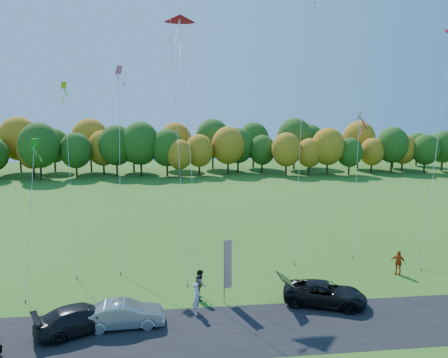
{
  "coord_description": "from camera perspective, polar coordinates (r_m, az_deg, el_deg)",
  "views": [
    {
      "loc": [
        -3.83,
        -26.66,
        12.24
      ],
      "look_at": [
        0.0,
        6.0,
        7.0
      ],
      "focal_mm": 35.0,
      "sensor_mm": 36.0,
      "label": 1
    }
  ],
  "objects": [
    {
      "name": "feather_flag",
      "position": [
        28.16,
        0.41,
        -10.98
      ],
      "size": [
        0.53,
        0.25,
        4.23
      ],
      "color": "#999999",
      "rests_on": "ground"
    },
    {
      "name": "asphalt_strip",
      "position": [
        26.03,
        2.71,
        -18.99
      ],
      "size": [
        90.0,
        6.0,
        0.01
      ],
      "primitive_type": "cube",
      "color": "black",
      "rests_on": "ground"
    },
    {
      "name": "dark_truck_a",
      "position": [
        26.73,
        -18.01,
        -16.88
      ],
      "size": [
        5.55,
        4.08,
        1.49
      ],
      "primitive_type": "imported",
      "rotation": [
        0.0,
        0.0,
        2.01
      ],
      "color": "black",
      "rests_on": "ground"
    },
    {
      "name": "tree_line",
      "position": [
        82.66,
        -3.96,
        0.52
      ],
      "size": [
        116.0,
        12.0,
        10.0
      ],
      "primitive_type": null,
      "color": "#1E4711",
      "rests_on": "ground"
    },
    {
      "name": "ground",
      "position": [
        29.58,
        1.4,
        -15.39
      ],
      "size": [
        160.0,
        160.0,
        0.0
      ],
      "primitive_type": "plane",
      "color": "#2F5D18"
    },
    {
      "name": "kite_diamond_pink",
      "position": [
        36.06,
        -13.47,
        2.27
      ],
      "size": [
        1.23,
        7.95,
        16.33
      ],
      "color": "#4C3F33",
      "rests_on": "ground"
    },
    {
      "name": "silver_sedan",
      "position": [
        26.56,
        -12.87,
        -16.85
      ],
      "size": [
        4.57,
        1.86,
        1.48
      ],
      "primitive_type": "imported",
      "rotation": [
        0.0,
        0.0,
        1.64
      ],
      "color": "#B2B1B6",
      "rests_on": "ground"
    },
    {
      "name": "person_east",
      "position": [
        35.73,
        21.79,
        -10.09
      ],
      "size": [
        1.07,
        1.08,
        1.84
      ],
      "primitive_type": "imported",
      "rotation": [
        0.0,
        0.0,
        -0.8
      ],
      "color": "#C74112",
      "rests_on": "ground"
    },
    {
      "name": "kite_delta_blue",
      "position": [
        34.54,
        -6.81,
        16.3
      ],
      "size": [
        3.66,
        11.12,
        32.76
      ],
      "color": "#4C3F33",
      "rests_on": "ground"
    },
    {
      "name": "kite_parafoil_rainbow",
      "position": [
        40.1,
        26.14,
        4.38
      ],
      "size": [
        7.21,
        7.65,
        19.51
      ],
      "color": "#4C3F33",
      "rests_on": "ground"
    },
    {
      "name": "kite_diamond_white",
      "position": [
        40.02,
        16.87,
        -0.33
      ],
      "size": [
        3.28,
        6.43,
        12.5
      ],
      "color": "#4C3F33",
      "rests_on": "ground"
    },
    {
      "name": "person_tailgate_b",
      "position": [
        29.28,
        -3.1,
        -13.58
      ],
      "size": [
        0.76,
        0.97,
        1.96
      ],
      "primitive_type": "imported",
      "rotation": [
        0.0,
        0.0,
        1.55
      ],
      "color": "gray",
      "rests_on": "ground"
    },
    {
      "name": "black_suv",
      "position": [
        29.27,
        13.03,
        -14.37
      ],
      "size": [
        5.69,
        4.09,
        1.44
      ],
      "primitive_type": "imported",
      "rotation": [
        0.0,
        0.0,
        1.2
      ],
      "color": "black",
      "rests_on": "ground"
    },
    {
      "name": "kite_diamond_yellow",
      "position": [
        35.9,
        -19.51,
        0.55
      ],
      "size": [
        2.18,
        7.0,
        14.8
      ],
      "color": "#4C3F33",
      "rests_on": "ground"
    },
    {
      "name": "kite_parafoil_orange",
      "position": [
        39.43,
        10.15,
        9.04
      ],
      "size": [
        5.94,
        11.6,
        25.06
      ],
      "color": "#4C3F33",
      "rests_on": "ground"
    },
    {
      "name": "kite_delta_red",
      "position": [
        34.26,
        -4.74,
        6.81
      ],
      "size": [
        2.64,
        10.32,
        21.28
      ],
      "color": "#4C3F33",
      "rests_on": "ground"
    },
    {
      "name": "kite_diamond_green",
      "position": [
        32.85,
        -23.98,
        -4.12
      ],
      "size": [
        1.1,
        6.1,
        10.48
      ],
      "color": "#4C3F33",
      "rests_on": "ground"
    },
    {
      "name": "person_tailgate_a",
      "position": [
        27.38,
        -3.61,
        -15.27
      ],
      "size": [
        0.66,
        0.82,
        1.94
      ],
      "primitive_type": "imported",
      "rotation": [
        0.0,
        0.0,
        1.25
      ],
      "color": "silver",
      "rests_on": "ground"
    }
  ]
}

